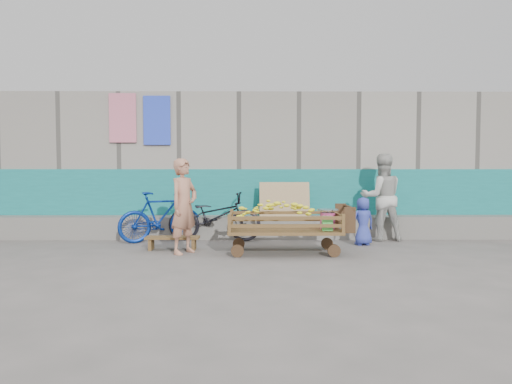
{
  "coord_description": "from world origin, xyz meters",
  "views": [
    {
      "loc": [
        -0.35,
        -6.85,
        1.42
      ],
      "look_at": [
        -0.28,
        1.2,
        1.0
      ],
      "focal_mm": 32.0,
      "sensor_mm": 36.0,
      "label": 1
    }
  ],
  "objects_px": {
    "vendor_man": "(184,206)",
    "banana_cart": "(282,218)",
    "bench": "(173,240)",
    "bicycle_dark": "(214,217)",
    "child": "(363,221)",
    "woman": "(382,197)",
    "bicycle_blue": "(161,217)"
  },
  "relations": [
    {
      "from": "bench",
      "to": "bicycle_blue",
      "type": "bearing_deg",
      "value": 113.63
    },
    {
      "from": "child",
      "to": "bicycle_blue",
      "type": "distance_m",
      "value": 3.83
    },
    {
      "from": "banana_cart",
      "to": "woman",
      "type": "xyz_separation_m",
      "value": [
        2.04,
        1.35,
        0.27
      ]
    },
    {
      "from": "vendor_man",
      "to": "woman",
      "type": "distance_m",
      "value": 3.92
    },
    {
      "from": "banana_cart",
      "to": "bicycle_blue",
      "type": "height_order",
      "value": "bicycle_blue"
    },
    {
      "from": "banana_cart",
      "to": "woman",
      "type": "bearing_deg",
      "value": 33.41
    },
    {
      "from": "bicycle_dark",
      "to": "banana_cart",
      "type": "bearing_deg",
      "value": -131.08
    },
    {
      "from": "child",
      "to": "woman",
      "type": "bearing_deg",
      "value": -148.54
    },
    {
      "from": "bench",
      "to": "bicycle_dark",
      "type": "distance_m",
      "value": 1.21
    },
    {
      "from": "bench",
      "to": "vendor_man",
      "type": "distance_m",
      "value": 0.75
    },
    {
      "from": "woman",
      "to": "child",
      "type": "relative_size",
      "value": 1.92
    },
    {
      "from": "bicycle_blue",
      "to": "bicycle_dark",
      "type": "bearing_deg",
      "value": -107.67
    },
    {
      "from": "bench",
      "to": "bicycle_blue",
      "type": "distance_m",
      "value": 0.99
    },
    {
      "from": "bench",
      "to": "child",
      "type": "relative_size",
      "value": 1.05
    },
    {
      "from": "banana_cart",
      "to": "bicycle_dark",
      "type": "height_order",
      "value": "bicycle_dark"
    },
    {
      "from": "bench",
      "to": "child",
      "type": "distance_m",
      "value": 3.48
    },
    {
      "from": "vendor_man",
      "to": "banana_cart",
      "type": "bearing_deg",
      "value": -57.33
    },
    {
      "from": "woman",
      "to": "bicycle_dark",
      "type": "height_order",
      "value": "woman"
    },
    {
      "from": "woman",
      "to": "bicycle_dark",
      "type": "bearing_deg",
      "value": -1.01
    },
    {
      "from": "banana_cart",
      "to": "bench",
      "type": "distance_m",
      "value": 1.97
    },
    {
      "from": "child",
      "to": "bicycle_dark",
      "type": "height_order",
      "value": "bicycle_dark"
    },
    {
      "from": "vendor_man",
      "to": "child",
      "type": "relative_size",
      "value": 1.79
    },
    {
      "from": "woman",
      "to": "bench",
      "type": "bearing_deg",
      "value": 12.74
    },
    {
      "from": "bench",
      "to": "banana_cart",
      "type": "bearing_deg",
      "value": -10.15
    },
    {
      "from": "bench",
      "to": "bicycle_dark",
      "type": "xyz_separation_m",
      "value": [
        0.65,
        0.97,
        0.31
      ]
    },
    {
      "from": "vendor_man",
      "to": "bicycle_blue",
      "type": "bearing_deg",
      "value": 60.33
    },
    {
      "from": "banana_cart",
      "to": "vendor_man",
      "type": "bearing_deg",
      "value": -179.93
    },
    {
      "from": "bench",
      "to": "bicycle_dark",
      "type": "relative_size",
      "value": 0.51
    },
    {
      "from": "woman",
      "to": "bicycle_dark",
      "type": "distance_m",
      "value": 3.31
    },
    {
      "from": "banana_cart",
      "to": "bench",
      "type": "height_order",
      "value": "banana_cart"
    },
    {
      "from": "vendor_man",
      "to": "woman",
      "type": "height_order",
      "value": "woman"
    },
    {
      "from": "bench",
      "to": "bicycle_blue",
      "type": "height_order",
      "value": "bicycle_blue"
    }
  ]
}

